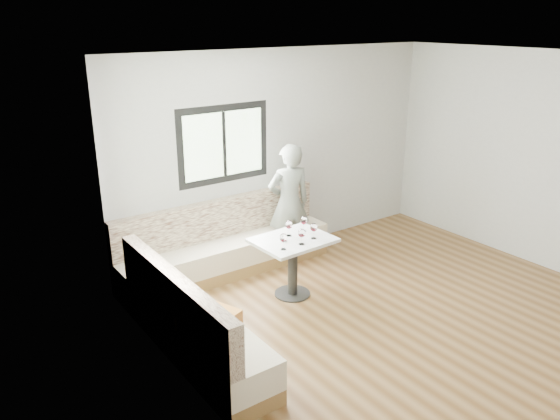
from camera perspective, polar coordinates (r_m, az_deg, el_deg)
name	(u,v)px	position (r m, az deg, el deg)	size (l,w,h in m)	color
room	(413,199)	(5.73, 13.73, 1.08)	(5.01, 5.01, 2.81)	brown
banquette	(213,278)	(6.38, -6.97, -7.05)	(2.91, 2.80, 0.95)	olive
table	(293,253)	(6.44, 1.34, -4.52)	(0.91, 0.72, 0.73)	black
person	(289,203)	(7.31, 0.95, 0.73)	(0.59, 0.39, 1.62)	slate
olive_ramekin	(283,239)	(6.30, 0.35, -3.10)	(0.09, 0.09, 0.03)	white
wine_glass_a	(283,238)	(6.03, 0.36, -2.98)	(0.08, 0.08, 0.19)	white
wine_glass_b	(302,234)	(6.17, 2.28, -2.47)	(0.08, 0.08, 0.19)	white
wine_glass_c	(314,228)	(6.34, 3.54, -1.88)	(0.08, 0.08, 0.19)	white
wine_glass_d	(289,225)	(6.40, 0.94, -1.60)	(0.08, 0.08, 0.19)	white
wine_glass_e	(304,221)	(6.54, 2.50, -1.14)	(0.08, 0.08, 0.19)	white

